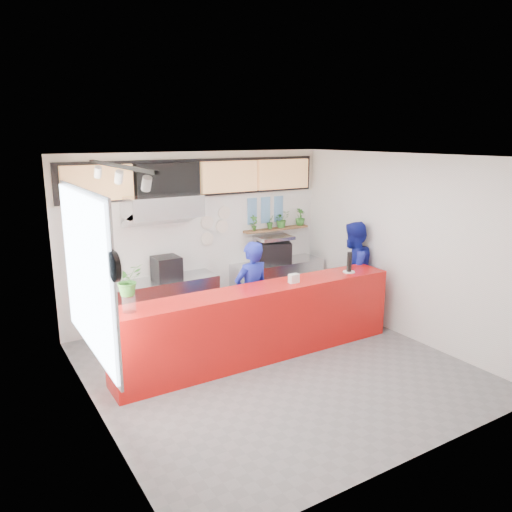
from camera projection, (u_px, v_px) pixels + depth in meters
name	position (u px, v px, depth m)	size (l,w,h in m)	color
floor	(275.00, 367.00, 7.23)	(5.00, 5.00, 0.00)	slate
ceiling	(277.00, 156.00, 6.52)	(5.00, 5.00, 0.00)	silver
wall_back	(199.00, 237.00, 8.95)	(5.00, 5.00, 0.00)	white
wall_left	(91.00, 297.00, 5.61)	(5.00, 5.00, 0.00)	white
wall_right	(404.00, 247.00, 8.14)	(5.00, 5.00, 0.00)	white
service_counter	(261.00, 323.00, 7.43)	(4.50, 0.60, 1.10)	red
cream_band	(198.00, 175.00, 8.68)	(5.00, 0.02, 0.80)	beige
prep_bench	(166.00, 304.00, 8.54)	(1.80, 0.60, 0.90)	#B2B5BA
panini_oven	(167.00, 268.00, 8.41)	(0.43, 0.43, 0.38)	black
extraction_hood	(162.00, 206.00, 8.10)	(1.20, 0.70, 0.35)	#B2B5BA
hood_lip	(163.00, 218.00, 8.14)	(1.20, 0.70, 0.08)	#B2B5BA
right_bench	(277.00, 284.00, 9.70)	(1.80, 0.60, 0.90)	#B2B5BA
espresso_machine	(274.00, 252.00, 9.51)	(0.62, 0.44, 0.40)	black
espresso_tray	(274.00, 238.00, 9.44)	(0.68, 0.47, 0.06)	#AEB0B5
herb_shelf	(276.00, 229.00, 9.67)	(1.40, 0.18, 0.04)	brown
menu_board_far_left	(98.00, 183.00, 7.71)	(1.10, 0.10, 0.55)	tan
menu_board_mid_left	(168.00, 180.00, 8.30)	(1.10, 0.10, 0.55)	black
menu_board_mid_right	(229.00, 177.00, 8.89)	(1.10, 0.10, 0.55)	tan
menu_board_far_right	(283.00, 174.00, 9.48)	(1.10, 0.10, 0.55)	tan
soffit	(198.00, 178.00, 8.67)	(4.80, 0.04, 0.65)	black
window_pane	(86.00, 273.00, 5.82)	(0.04, 2.20, 1.90)	silver
window_frame	(88.00, 273.00, 5.83)	(0.03, 2.30, 2.00)	#B2B5BA
wall_clock_rim	(114.00, 267.00, 4.75)	(0.30, 0.30, 0.05)	black
wall_clock_face	(117.00, 266.00, 4.77)	(0.26, 0.26, 0.02)	white
track_rail	(118.00, 166.00, 5.47)	(0.05, 2.40, 0.04)	black
dec_plate_a	(207.00, 222.00, 8.94)	(0.24, 0.24, 0.03)	silver
dec_plate_b	(222.00, 226.00, 9.11)	(0.24, 0.24, 0.03)	silver
dec_plate_c	(207.00, 239.00, 9.01)	(0.24, 0.24, 0.03)	silver
dec_plate_d	(224.00, 212.00, 9.08)	(0.24, 0.24, 0.03)	silver
photo_frame_a	(252.00, 205.00, 9.37)	(0.20, 0.02, 0.25)	#598CBF
photo_frame_b	(266.00, 204.00, 9.52)	(0.20, 0.02, 0.25)	#598CBF
photo_frame_c	(279.00, 202.00, 9.67)	(0.20, 0.02, 0.25)	#598CBF
photo_frame_d	(252.00, 218.00, 9.43)	(0.20, 0.02, 0.25)	#598CBF
photo_frame_e	(265.00, 216.00, 9.58)	(0.20, 0.02, 0.25)	#598CBF
photo_frame_f	(278.00, 215.00, 9.73)	(0.20, 0.02, 0.25)	#598CBF
staff_center	(252.00, 294.00, 7.79)	(0.62, 0.41, 1.70)	navy
staff_right	(352.00, 272.00, 8.90)	(0.88, 0.68, 1.80)	navy
herb_a	(254.00, 223.00, 9.38)	(0.16, 0.11, 0.30)	#2B6322
herb_b	(270.00, 222.00, 9.57)	(0.15, 0.12, 0.26)	#2B6322
herb_c	(282.00, 219.00, 9.69)	(0.30, 0.26, 0.33)	#2B6322
herb_d	(300.00, 217.00, 9.92)	(0.19, 0.17, 0.34)	#2B6322
glass_vase	(129.00, 304.00, 6.27)	(0.17, 0.17, 0.21)	silver
basil_vase	(127.00, 280.00, 6.19)	(0.36, 0.31, 0.40)	#2B6322
napkin_holder	(294.00, 278.00, 7.52)	(0.15, 0.10, 0.13)	white
white_plate	(349.00, 272.00, 8.11)	(0.20, 0.20, 0.01)	white
pepper_mill	(349.00, 262.00, 8.07)	(0.08, 0.08, 0.32)	black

